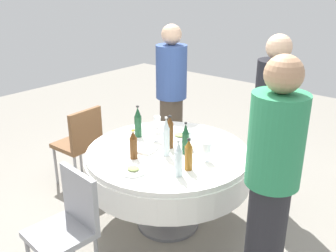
{
  "coord_description": "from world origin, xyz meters",
  "views": [
    {
      "loc": [
        1.85,
        -2.22,
        2.09
      ],
      "look_at": [
        0.0,
        0.0,
        0.96
      ],
      "focal_mm": 40.12,
      "sensor_mm": 36.0,
      "label": 1
    }
  ],
  "objects_px": {
    "wine_glass_outer": "(188,136)",
    "bottle_clear_outer": "(178,159)",
    "bottle_brown_front": "(133,145)",
    "chair_west": "(81,140)",
    "wine_glass_right": "(207,148)",
    "bottle_brown_north": "(170,133)",
    "wine_glass_west": "(157,121)",
    "bottle_dark_green_west": "(138,122)",
    "plate_south": "(180,136)",
    "person_north": "(271,121)",
    "dining_table": "(168,166)",
    "chair_east": "(69,221)",
    "bottle_amber_east": "(189,155)",
    "wine_glass_east": "(155,130)",
    "plate_left": "(133,170)",
    "person_front": "(271,182)",
    "person_rear": "(171,96)",
    "bottle_dark_green_right": "(186,139)",
    "bottle_clear_rear": "(166,138)"
  },
  "relations": [
    {
      "from": "wine_glass_outer",
      "to": "wine_glass_west",
      "type": "distance_m",
      "value": 0.47
    },
    {
      "from": "wine_glass_outer",
      "to": "person_front",
      "type": "relative_size",
      "value": 0.09
    },
    {
      "from": "bottle_brown_front",
      "to": "person_rear",
      "type": "height_order",
      "value": "person_rear"
    },
    {
      "from": "bottle_brown_north",
      "to": "bottle_dark_green_right",
      "type": "height_order",
      "value": "bottle_brown_north"
    },
    {
      "from": "bottle_clear_rear",
      "to": "bottle_dark_green_right",
      "type": "bearing_deg",
      "value": 51.16
    },
    {
      "from": "bottle_dark_green_west",
      "to": "chair_east",
      "type": "bearing_deg",
      "value": -73.06
    },
    {
      "from": "wine_glass_west",
      "to": "plate_south",
      "type": "xyz_separation_m",
      "value": [
        0.27,
        0.01,
        -0.09
      ]
    },
    {
      "from": "bottle_brown_front",
      "to": "wine_glass_outer",
      "type": "height_order",
      "value": "bottle_brown_front"
    },
    {
      "from": "wine_glass_outer",
      "to": "person_north",
      "type": "bearing_deg",
      "value": 59.47
    },
    {
      "from": "wine_glass_right",
      "to": "plate_left",
      "type": "bearing_deg",
      "value": -122.18
    },
    {
      "from": "chair_east",
      "to": "bottle_dark_green_right",
      "type": "bearing_deg",
      "value": -98.09
    },
    {
      "from": "wine_glass_right",
      "to": "person_north",
      "type": "bearing_deg",
      "value": 79.23
    },
    {
      "from": "bottle_dark_green_right",
      "to": "chair_east",
      "type": "relative_size",
      "value": 0.32
    },
    {
      "from": "person_rear",
      "to": "person_north",
      "type": "distance_m",
      "value": 1.21
    },
    {
      "from": "chair_east",
      "to": "bottle_clear_outer",
      "type": "bearing_deg",
      "value": -116.89
    },
    {
      "from": "person_rear",
      "to": "chair_east",
      "type": "height_order",
      "value": "person_rear"
    },
    {
      "from": "bottle_brown_north",
      "to": "bottle_dark_green_west",
      "type": "xyz_separation_m",
      "value": [
        -0.38,
        0.0,
        0.0
      ]
    },
    {
      "from": "bottle_clear_rear",
      "to": "wine_glass_outer",
      "type": "relative_size",
      "value": 2.19
    },
    {
      "from": "plate_south",
      "to": "bottle_clear_outer",
      "type": "bearing_deg",
      "value": -52.89
    },
    {
      "from": "plate_left",
      "to": "plate_south",
      "type": "bearing_deg",
      "value": 100.26
    },
    {
      "from": "bottle_brown_north",
      "to": "wine_glass_east",
      "type": "xyz_separation_m",
      "value": [
        -0.19,
        0.03,
        -0.04
      ]
    },
    {
      "from": "plate_left",
      "to": "bottle_clear_outer",
      "type": "bearing_deg",
      "value": 29.78
    },
    {
      "from": "chair_west",
      "to": "wine_glass_right",
      "type": "bearing_deg",
      "value": -88.75
    },
    {
      "from": "bottle_brown_front",
      "to": "wine_glass_east",
      "type": "height_order",
      "value": "bottle_brown_front"
    },
    {
      "from": "wine_glass_west",
      "to": "plate_left",
      "type": "bearing_deg",
      "value": -61.25
    },
    {
      "from": "dining_table",
      "to": "bottle_brown_front",
      "type": "height_order",
      "value": "bottle_brown_front"
    },
    {
      "from": "bottle_dark_green_right",
      "to": "person_rear",
      "type": "xyz_separation_m",
      "value": [
        -0.85,
        0.85,
        0.01
      ]
    },
    {
      "from": "wine_glass_west",
      "to": "person_rear",
      "type": "height_order",
      "value": "person_rear"
    },
    {
      "from": "person_front",
      "to": "chair_west",
      "type": "distance_m",
      "value": 2.23
    },
    {
      "from": "wine_glass_right",
      "to": "bottle_clear_rear",
      "type": "bearing_deg",
      "value": -157.65
    },
    {
      "from": "dining_table",
      "to": "bottle_amber_east",
      "type": "relative_size",
      "value": 5.54
    },
    {
      "from": "person_front",
      "to": "person_rear",
      "type": "relative_size",
      "value": 1.03
    },
    {
      "from": "chair_east",
      "to": "wine_glass_outer",
      "type": "bearing_deg",
      "value": -94.18
    },
    {
      "from": "bottle_clear_outer",
      "to": "wine_glass_west",
      "type": "distance_m",
      "value": 0.9
    },
    {
      "from": "person_front",
      "to": "chair_west",
      "type": "height_order",
      "value": "person_front"
    },
    {
      "from": "bottle_dark_green_west",
      "to": "wine_glass_right",
      "type": "distance_m",
      "value": 0.76
    },
    {
      "from": "wine_glass_west",
      "to": "bottle_brown_front",
      "type": "bearing_deg",
      "value": -66.73
    },
    {
      "from": "dining_table",
      "to": "plate_south",
      "type": "bearing_deg",
      "value": 108.01
    },
    {
      "from": "bottle_dark_green_west",
      "to": "wine_glass_east",
      "type": "height_order",
      "value": "bottle_dark_green_west"
    },
    {
      "from": "bottle_dark_green_west",
      "to": "wine_glass_west",
      "type": "bearing_deg",
      "value": 78.54
    },
    {
      "from": "bottle_brown_north",
      "to": "wine_glass_outer",
      "type": "relative_size",
      "value": 1.91
    },
    {
      "from": "dining_table",
      "to": "person_front",
      "type": "relative_size",
      "value": 0.83
    },
    {
      "from": "bottle_amber_east",
      "to": "wine_glass_east",
      "type": "relative_size",
      "value": 1.78
    },
    {
      "from": "wine_glass_outer",
      "to": "bottle_clear_outer",
      "type": "bearing_deg",
      "value": -60.98
    },
    {
      "from": "bottle_dark_green_right",
      "to": "person_rear",
      "type": "relative_size",
      "value": 0.17
    },
    {
      "from": "wine_glass_west",
      "to": "bottle_dark_green_west",
      "type": "bearing_deg",
      "value": -101.46
    },
    {
      "from": "dining_table",
      "to": "bottle_clear_outer",
      "type": "bearing_deg",
      "value": -40.43
    },
    {
      "from": "bottle_clear_outer",
      "to": "chair_east",
      "type": "distance_m",
      "value": 0.88
    },
    {
      "from": "bottle_dark_green_right",
      "to": "bottle_amber_east",
      "type": "relative_size",
      "value": 1.09
    },
    {
      "from": "wine_glass_outer",
      "to": "plate_south",
      "type": "distance_m",
      "value": 0.25
    }
  ]
}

